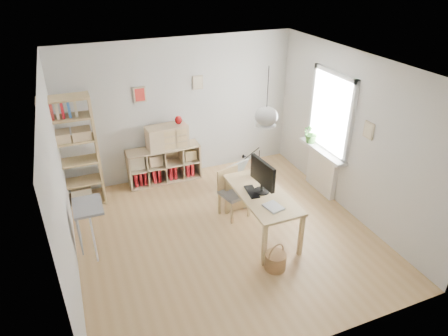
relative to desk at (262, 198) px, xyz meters
name	(u,v)px	position (x,y,z in m)	size (l,w,h in m)	color
ground	(225,235)	(-0.55, 0.15, -0.66)	(4.50, 4.50, 0.00)	tan
room_shell	(266,116)	(0.00, 0.00, 1.34)	(4.50, 4.50, 4.50)	silver
window_unit	(331,113)	(1.68, 0.75, 0.89)	(0.07, 1.16, 1.46)	white
radiator	(322,171)	(1.64, 0.75, -0.26)	(0.10, 0.80, 0.80)	white
windowsill	(322,151)	(1.59, 0.75, 0.17)	(0.22, 1.20, 0.06)	white
desk	(262,198)	(0.00, 0.00, 0.00)	(0.70, 1.50, 0.75)	tan
cube_shelf	(163,167)	(-1.02, 2.23, -0.36)	(1.40, 0.38, 0.72)	tan
tall_bookshelf	(73,149)	(-2.59, 1.95, 0.43)	(0.80, 0.38, 2.00)	tan
side_table	(84,217)	(-2.59, 0.50, 0.01)	(0.40, 0.55, 0.85)	#969598
chair	(232,190)	(-0.22, 0.66, -0.18)	(0.50, 0.50, 0.84)	#969598
wicker_basket	(275,261)	(-0.18, -0.83, -0.52)	(0.31, 0.31, 0.42)	#8D613F
storage_chest	(246,187)	(0.23, 1.06, -0.45)	(0.78, 0.83, 0.62)	#B9B8B4
monitor	(263,175)	(0.01, 0.04, 0.39)	(0.24, 0.60, 0.53)	black
keyboard	(252,192)	(-0.14, 0.08, 0.10)	(0.14, 0.38, 0.02)	black
task_lamp	(251,159)	(0.09, 0.62, 0.36)	(0.37, 0.14, 0.39)	black
yarn_ball	(256,171)	(0.14, 0.53, 0.18)	(0.17, 0.17, 0.17)	#4D0A0D
paper_tray	(273,207)	(-0.03, -0.42, 0.11)	(0.22, 0.27, 0.03)	white
drawer_chest	(167,137)	(-0.90, 2.19, 0.28)	(0.76, 0.35, 0.44)	tan
red_vase	(178,120)	(-0.66, 2.19, 0.58)	(0.14, 0.14, 0.16)	maroon
potted_plant	(312,133)	(1.57, 1.10, 0.39)	(0.33, 0.29, 0.37)	#2C5921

